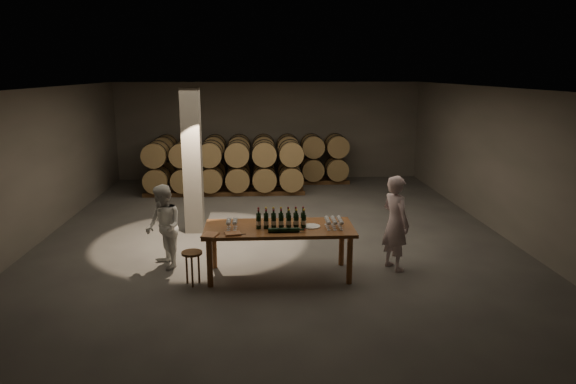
{
  "coord_description": "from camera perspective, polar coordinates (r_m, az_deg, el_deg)",
  "views": [
    {
      "loc": [
        -0.33,
        -11.05,
        3.55
      ],
      "look_at": [
        0.26,
        -0.72,
        1.1
      ],
      "focal_mm": 32.0,
      "sensor_mm": 36.0,
      "label": 1
    }
  ],
  "objects": [
    {
      "name": "notebook_corner",
      "position": [
        8.58,
        -8.66,
        -4.74
      ],
      "size": [
        0.3,
        0.35,
        0.03
      ],
      "primitive_type": "cube",
      "rotation": [
        0.0,
        0.0,
        -0.27
      ],
      "color": "#9B5F38",
      "rests_on": "tasting_table"
    },
    {
      "name": "glass_cluster_left",
      "position": [
        8.87,
        -6.27,
        -3.3
      ],
      "size": [
        0.19,
        0.3,
        0.17
      ],
      "color": "silver",
      "rests_on": "tasting_table"
    },
    {
      "name": "glass_cluster_right",
      "position": [
        8.94,
        5.11,
        -3.19
      ],
      "size": [
        0.3,
        0.41,
        0.16
      ],
      "color": "silver",
      "rests_on": "tasting_table"
    },
    {
      "name": "barrel_stack_front",
      "position": [
        15.13,
        -7.09,
        2.85
      ],
      "size": [
        4.7,
        0.95,
        1.57
      ],
      "color": "brown",
      "rests_on": "ground"
    },
    {
      "name": "barrel_stack_back",
      "position": [
        16.48,
        -4.07,
        3.78
      ],
      "size": [
        6.26,
        0.95,
        1.57
      ],
      "color": "brown",
      "rests_on": "ground"
    },
    {
      "name": "person_man",
      "position": [
        9.47,
        11.85,
        -3.38
      ],
      "size": [
        0.65,
        0.75,
        1.75
      ],
      "primitive_type": "imported",
      "rotation": [
        0.0,
        0.0,
        2.01
      ],
      "color": "silver",
      "rests_on": "ground"
    },
    {
      "name": "notebook_near",
      "position": [
        8.59,
        -6.15,
        -4.62
      ],
      "size": [
        0.29,
        0.25,
        0.03
      ],
      "primitive_type": "cube",
      "rotation": [
        0.0,
        0.0,
        0.2
      ],
      "color": "#9B5F38",
      "rests_on": "tasting_table"
    },
    {
      "name": "room",
      "position": [
        11.51,
        -10.57,
        3.35
      ],
      "size": [
        12.0,
        12.0,
        12.0
      ],
      "color": "#4B4846",
      "rests_on": "ground"
    },
    {
      "name": "lying_bottles",
      "position": [
        8.64,
        -0.39,
        -4.25
      ],
      "size": [
        0.63,
        0.08,
        0.08
      ],
      "color": "black",
      "rests_on": "tasting_table"
    },
    {
      "name": "person_woman",
      "position": [
        9.63,
        -13.67,
        -3.8
      ],
      "size": [
        0.88,
        0.94,
        1.55
      ],
      "primitive_type": "imported",
      "rotation": [
        0.0,
        0.0,
        -1.08
      ],
      "color": "white",
      "rests_on": "ground"
    },
    {
      "name": "stool",
      "position": [
        8.86,
        -10.61,
        -7.2
      ],
      "size": [
        0.35,
        0.35,
        0.59
      ],
      "rotation": [
        0.0,
        0.0,
        0.06
      ],
      "color": "brown",
      "rests_on": "ground"
    },
    {
      "name": "tasting_table",
      "position": [
        8.99,
        -1.0,
        -4.51
      ],
      "size": [
        2.6,
        1.1,
        0.9
      ],
      "color": "brown",
      "rests_on": "ground"
    },
    {
      "name": "plate",
      "position": [
        8.97,
        2.63,
        -3.83
      ],
      "size": [
        0.31,
        0.31,
        0.02
      ],
      "primitive_type": "cylinder",
      "color": "white",
      "rests_on": "tasting_table"
    },
    {
      "name": "bottle_cluster",
      "position": [
        8.91,
        -0.78,
        -3.16
      ],
      "size": [
        0.86,
        0.23,
        0.34
      ],
      "color": "black",
      "rests_on": "tasting_table"
    },
    {
      "name": "pen",
      "position": [
        8.57,
        -5.15,
        -4.71
      ],
      "size": [
        0.13,
        0.04,
        0.01
      ],
      "primitive_type": "cylinder",
      "rotation": [
        0.0,
        1.57,
        0.24
      ],
      "color": "black",
      "rests_on": "tasting_table"
    }
  ]
}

